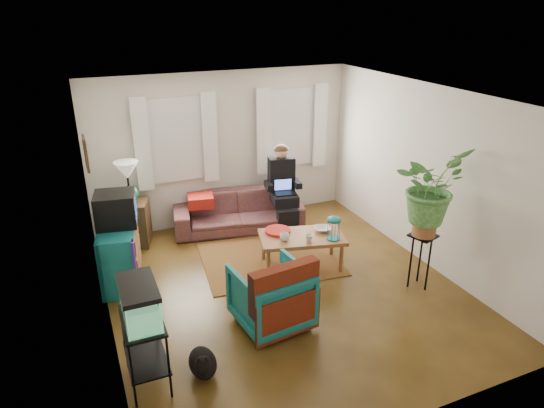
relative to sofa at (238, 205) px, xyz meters
name	(u,v)px	position (x,y,z in m)	size (l,w,h in m)	color
floor	(284,289)	(-0.08, -2.05, -0.42)	(4.50, 5.00, 0.01)	#4F2B14
ceiling	(286,97)	(-0.08, -2.05, 2.18)	(4.50, 5.00, 0.01)	white
wall_back	(223,149)	(-0.08, 0.45, 0.88)	(4.50, 0.01, 2.60)	silver
wall_front	(411,307)	(-0.08, -4.55, 0.88)	(4.50, 0.01, 2.60)	silver
wall_left	(98,232)	(-2.33, -2.05, 0.88)	(0.01, 5.00, 2.60)	silver
wall_right	(427,177)	(2.17, -2.05, 0.88)	(0.01, 5.00, 2.60)	silver
window_left	(176,140)	(-0.88, 0.43, 1.13)	(1.08, 0.04, 1.38)	white
window_right	(290,128)	(1.17, 0.43, 1.13)	(1.08, 0.04, 1.38)	white
curtains_left	(177,141)	(-0.88, 0.35, 1.13)	(1.36, 0.06, 1.50)	white
curtains_right	(292,129)	(1.17, 0.35, 1.13)	(1.36, 0.06, 1.50)	white
picture_frame	(87,153)	(-2.29, -1.20, 1.53)	(0.04, 0.32, 0.40)	#3D2616
area_rug	(270,259)	(0.07, -1.22, -0.41)	(2.00, 1.60, 0.01)	brown
sofa	(238,205)	(0.00, 0.00, 0.00)	(2.16, 0.85, 0.84)	brown
seated_person	(283,190)	(0.76, -0.15, 0.22)	(0.54, 0.66, 1.29)	black
side_table	(133,223)	(-1.73, 0.12, -0.06)	(0.50, 0.50, 0.73)	#3E2317
table_lamp	(128,183)	(-1.73, 0.12, 0.61)	(0.37, 0.37, 0.66)	white
dresser	(120,256)	(-2.07, -1.02, 0.00)	(0.47, 0.94, 0.85)	#115266
crt_tv	(116,209)	(-2.03, -0.93, 0.65)	(0.52, 0.47, 0.45)	black
aquarium_stand	(146,351)	(-2.08, -3.09, -0.04)	(0.38, 0.69, 0.77)	black
aquarium	(139,302)	(-2.08, -3.09, 0.55)	(0.34, 0.63, 0.40)	#7FD899
black_cat	(202,360)	(-1.54, -3.21, -0.24)	(0.28, 0.44, 0.37)	black
armchair	(271,293)	(-0.53, -2.68, 0.00)	(0.82, 0.76, 0.84)	navy
serape_throw	(285,294)	(-0.49, -3.00, 0.17)	(0.84, 0.19, 0.69)	#9E0A0A
coffee_table	(302,251)	(0.42, -1.60, -0.17)	(1.21, 0.66, 0.50)	brown
cup_a	(285,237)	(0.12, -1.63, 0.13)	(0.14, 0.14, 0.11)	white
cup_b	(309,238)	(0.42, -1.80, 0.13)	(0.11, 0.11, 0.10)	beige
bowl	(322,229)	(0.76, -1.57, 0.11)	(0.24, 0.24, 0.06)	white
snack_tray	(278,231)	(0.14, -1.35, 0.10)	(0.37, 0.37, 0.04)	#B21414
birdcage	(334,228)	(0.78, -1.86, 0.25)	(0.20, 0.20, 0.35)	#115B6B
plant_stand	(420,261)	(1.64, -2.71, -0.03)	(0.33, 0.33, 0.78)	black
potted_plant	(428,197)	(1.64, -2.71, 0.90)	(0.89, 0.77, 0.99)	#599947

